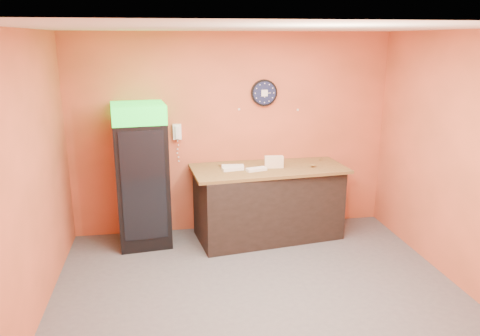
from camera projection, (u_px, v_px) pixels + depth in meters
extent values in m
plane|color=#47474C|center=(261.00, 296.00, 5.08)|extent=(4.50, 4.50, 0.00)
cube|color=#E36240|center=(232.00, 134.00, 6.60)|extent=(4.50, 0.02, 2.80)
cube|color=#E36240|center=(25.00, 184.00, 4.34)|extent=(0.02, 4.00, 2.80)
cube|color=#E36240|center=(465.00, 163.00, 5.07)|extent=(0.02, 4.00, 2.80)
cube|color=white|center=(264.00, 28.00, 4.33)|extent=(4.50, 4.00, 0.02)
cube|color=black|center=(142.00, 184.00, 6.22)|extent=(0.73, 0.73, 1.67)
cube|color=#18D329|center=(138.00, 113.00, 5.96)|extent=(0.73, 0.73, 0.24)
cube|color=black|center=(138.00, 187.00, 5.87)|extent=(0.55, 0.08, 1.43)
cube|color=black|center=(268.00, 203.00, 6.51)|extent=(2.04, 1.12, 0.97)
cylinder|color=black|center=(264.00, 93.00, 6.50)|extent=(0.37, 0.05, 0.37)
cylinder|color=#0F1433|center=(264.00, 93.00, 6.47)|extent=(0.32, 0.01, 0.32)
cube|color=white|center=(265.00, 93.00, 6.46)|extent=(0.09, 0.00, 0.09)
cube|color=white|center=(177.00, 132.00, 6.42)|extent=(0.12, 0.07, 0.21)
cube|color=white|center=(177.00, 132.00, 6.37)|extent=(0.05, 0.04, 0.17)
cube|color=brown|center=(269.00, 169.00, 6.37)|extent=(2.15, 1.09, 0.04)
cube|color=#F7E0C0|center=(274.00, 166.00, 6.34)|extent=(0.26, 0.11, 0.05)
cube|color=#F7E0C0|center=(274.00, 162.00, 6.33)|extent=(0.26, 0.11, 0.05)
cube|color=#F7E0C0|center=(274.00, 158.00, 6.31)|extent=(0.26, 0.11, 0.05)
cube|color=white|center=(233.00, 169.00, 6.22)|extent=(0.30, 0.16, 0.04)
cube|color=white|center=(256.00, 169.00, 6.20)|extent=(0.29, 0.17, 0.04)
cube|color=white|center=(233.00, 167.00, 6.31)|extent=(0.31, 0.14, 0.04)
cylinder|color=silver|center=(275.00, 165.00, 6.34)|extent=(0.06, 0.06, 0.06)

